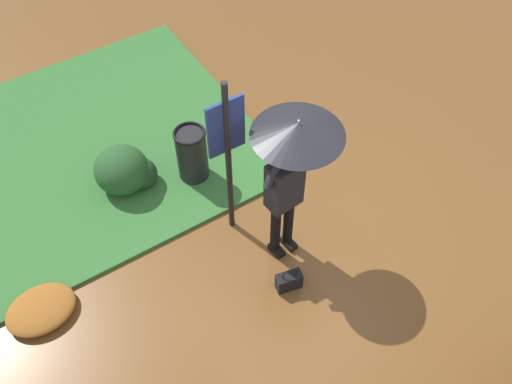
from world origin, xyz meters
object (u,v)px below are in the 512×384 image
trash_bin (192,155)px  info_sign_post (227,144)px  handbag (289,281)px  person_with_umbrella (292,157)px

trash_bin → info_sign_post: bearing=-89.2°
handbag → trash_bin: size_ratio=0.44×
person_with_umbrella → trash_bin: 1.96m
handbag → trash_bin: bearing=93.0°
person_with_umbrella → info_sign_post: info_sign_post is taller
info_sign_post → handbag: bearing=-85.2°
person_with_umbrella → handbag: person_with_umbrella is taller
person_with_umbrella → handbag: (-0.32, -0.52, -1.42)m
info_sign_post → handbag: (0.09, -1.13, -1.32)m
info_sign_post → person_with_umbrella: bearing=-55.6°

